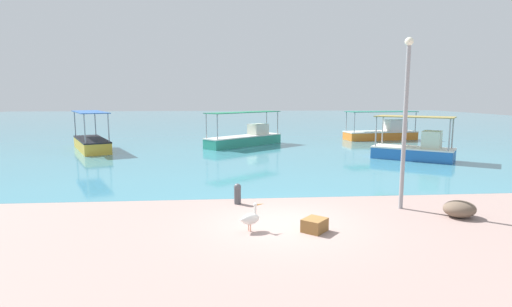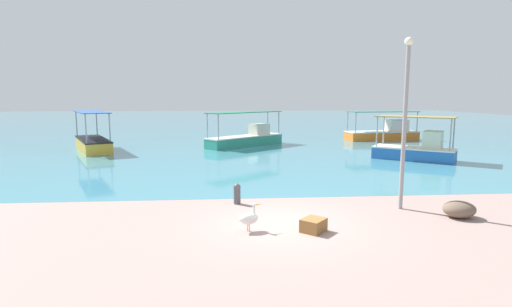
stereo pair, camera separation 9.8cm
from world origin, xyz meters
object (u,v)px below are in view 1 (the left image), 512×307
Objects in this scene: fishing_boat_outer at (415,149)px; lamp_post at (405,114)px; cargo_crate at (315,225)px; fishing_boat_near_left at (91,142)px; pelican at (251,218)px; net_pile at (460,209)px; fishing_boat_far_right at (246,137)px; mooring_bollard at (238,193)px; fishing_boat_near_right at (383,132)px.

fishing_boat_outer is 11.78m from lamp_post.
cargo_crate is at bearing -149.14° from lamp_post.
fishing_boat_outer is 7.34× the size of cargo_crate.
fishing_boat_near_left is at bearing 123.11° from cargo_crate.
fishing_boat_outer is 0.84× the size of lamp_post.
fishing_boat_near_left reaches higher than fishing_boat_outer.
pelican is 6.70m from net_pile.
lamp_post reaches higher than cargo_crate.
fishing_boat_far_right is at bearing 92.31° from cargo_crate.
fishing_boat_far_right is 0.98× the size of fishing_boat_near_left.
fishing_boat_outer is 11.94m from net_pile.
mooring_bollard is at bearing 95.12° from pelican.
fishing_boat_far_right is 18.54m from lamp_post.
fishing_boat_far_right is at bearing 103.39° from lamp_post.
cargo_crate is (0.80, -19.92, -0.44)m from fishing_boat_far_right.
fishing_boat_near_right is 1.04× the size of fishing_boat_far_right.
mooring_bollard is (-13.50, -20.12, -0.26)m from fishing_boat_near_right.
net_pile is (6.92, -2.14, -0.13)m from mooring_bollard.
fishing_boat_near_left reaches higher than cargo_crate.
mooring_bollard is at bearing -140.51° from fishing_boat_outer.
lamp_post is (4.25, -17.86, 2.56)m from fishing_boat_far_right.
fishing_boat_near_right reaches higher than pelican.
lamp_post is 5.02m from cargo_crate.
net_pile is at bearing 6.67° from pelican.
fishing_boat_near_left reaches higher than mooring_bollard.
pelican is at bearing -92.88° from fishing_boat_far_right.
mooring_bollard is at bearing 123.65° from cargo_crate.
cargo_crate is (-4.86, -0.95, -0.08)m from net_pile.
fishing_boat_far_right is 11.15m from fishing_boat_near_left.
fishing_boat_near_right is 11.33m from fishing_boat_outer.
fishing_boat_far_right is 6.18× the size of net_pile.
pelican is at bearing -131.86° from fishing_boat_outer.
fishing_boat_near_right is 12.67m from fishing_boat_far_right.
fishing_boat_near_right is at bearing 12.41° from fishing_boat_near_left.
cargo_crate is at bearing -126.33° from fishing_boat_outer.
fishing_boat_far_right reaches higher than pelican.
fishing_boat_near_right reaches higher than net_pile.
fishing_boat_outer reaches higher than fishing_boat_near_right.
cargo_crate is at bearing -56.35° from mooring_bollard.
lamp_post is at bearing -10.62° from mooring_bollard.
fishing_boat_outer is (20.75, -5.94, 0.07)m from fishing_boat_near_left.
fishing_boat_outer is at bearing 53.67° from cargo_crate.
pelican is 2.93m from mooring_bollard.
cargo_crate is at bearing -87.69° from fishing_boat_far_right.
fishing_boat_near_left is 23.91m from net_pile.
net_pile is at bearing -38.15° from lamp_post.
lamp_post is (5.25, 1.89, 2.81)m from pelican.
lamp_post is 6.26m from mooring_bollard.
net_pile is at bearing -110.01° from fishing_boat_outer.
mooring_bollard is at bearing 162.80° from net_pile.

